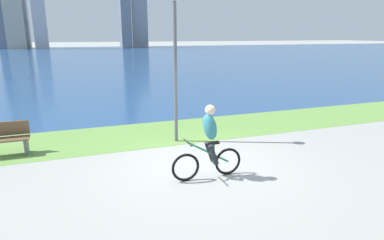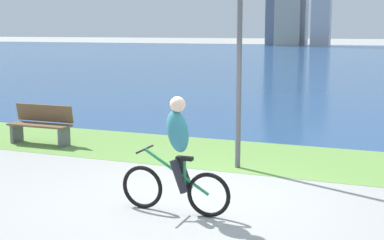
% 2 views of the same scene
% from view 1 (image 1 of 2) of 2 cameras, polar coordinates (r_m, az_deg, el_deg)
% --- Properties ---
extents(ground_plane, '(300.00, 300.00, 0.00)m').
position_cam_1_polar(ground_plane, '(8.16, 1.47, -7.91)').
color(ground_plane, '#9E9E99').
extents(grass_strip_bayside, '(120.00, 2.77, 0.01)m').
position_cam_1_polar(grass_strip_bayside, '(10.85, -4.34, -2.12)').
color(grass_strip_bayside, '#6B9947').
rests_on(grass_strip_bayside, ground).
extents(bay_water_surface, '(300.00, 82.39, 0.00)m').
position_cam_1_polar(bay_water_surface, '(52.75, -17.25, 10.64)').
color(bay_water_surface, navy).
rests_on(bay_water_surface, ground).
extents(cyclist_lead, '(1.67, 0.52, 1.68)m').
position_cam_1_polar(cyclist_lead, '(7.20, 3.00, -3.92)').
color(cyclist_lead, black).
rests_on(cyclist_lead, ground).
extents(lamppost_tall, '(0.28, 0.28, 4.31)m').
position_cam_1_polar(lamppost_tall, '(9.45, -2.97, 12.54)').
color(lamppost_tall, '#595960').
rests_on(lamppost_tall, ground).
extents(city_skyline_far_shore, '(34.14, 8.00, 27.14)m').
position_cam_1_polar(city_skyline_far_shore, '(86.69, -22.82, 18.75)').
color(city_skyline_far_shore, slate).
rests_on(city_skyline_far_shore, ground).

